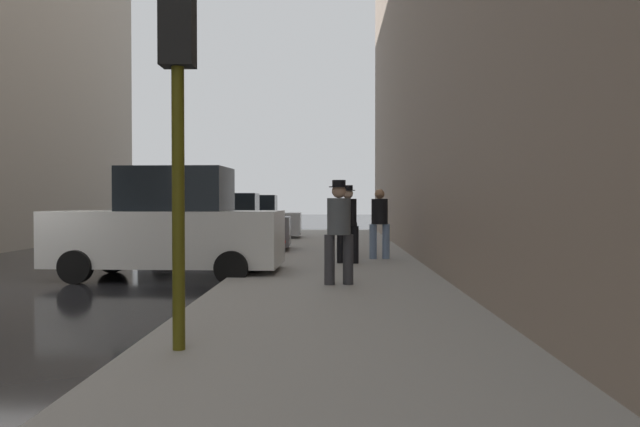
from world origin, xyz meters
TOP-DOWN VIEW (x-y plane):
  - sidewalk at (6.00, 0.00)m, footprint 4.00×40.00m
  - parked_white_van at (2.65, 1.93)m, footprint 4.65×2.17m
  - parked_gray_coupe at (2.65, 7.49)m, footprint 4.26×2.18m
  - parked_silver_sedan at (2.65, 13.43)m, footprint 4.24×2.14m
  - fire_hydrant at (4.45, 6.36)m, footprint 0.42×0.22m
  - traffic_light at (4.50, -4.70)m, footprint 0.32×0.32m
  - pedestrian_in_red_jacket at (6.36, 5.98)m, footprint 0.52×0.44m
  - pedestrian_in_jeans at (7.11, 4.68)m, footprint 0.51×0.43m
  - pedestrian_with_fedora at (6.30, 3.56)m, footprint 0.52×0.47m
  - pedestrian_with_beanie at (6.07, -0.04)m, footprint 0.52×0.45m

SIDE VIEW (x-z plane):
  - sidewalk at x=6.00m, z-range 0.00..0.15m
  - fire_hydrant at x=4.45m, z-range 0.15..0.85m
  - parked_gray_coupe at x=2.65m, z-range -0.05..1.74m
  - parked_silver_sedan at x=2.65m, z-range -0.05..1.74m
  - parked_white_van at x=2.65m, z-range -0.09..2.16m
  - pedestrian_in_red_jacket at x=6.36m, z-range 0.25..1.96m
  - pedestrian_in_jeans at x=7.11m, z-range 0.25..1.96m
  - pedestrian_with_fedora at x=6.30m, z-range 0.25..2.02m
  - pedestrian_with_beanie at x=6.07m, z-range 0.25..2.02m
  - traffic_light at x=4.50m, z-range 0.96..4.56m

